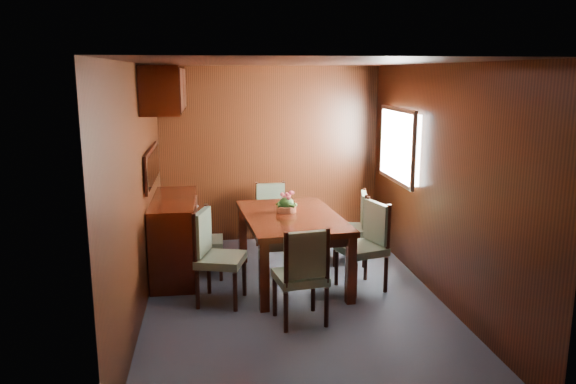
{
  "coord_description": "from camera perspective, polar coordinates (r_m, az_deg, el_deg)",
  "views": [
    {
      "loc": [
        -0.81,
        -5.37,
        2.31
      ],
      "look_at": [
        0.0,
        0.47,
        1.05
      ],
      "focal_mm": 35.0,
      "sensor_mm": 36.0,
      "label": 1
    }
  ],
  "objects": [
    {
      "name": "ground",
      "position": [
        5.9,
        0.64,
        -10.97
      ],
      "size": [
        4.5,
        4.5,
        0.0
      ],
      "primitive_type": "plane",
      "color": "#333945",
      "rests_on": "ground"
    },
    {
      "name": "room_shell",
      "position": [
        5.79,
        -0.84,
        5.32
      ],
      "size": [
        3.06,
        4.52,
        2.41
      ],
      "color": "black",
      "rests_on": "ground"
    },
    {
      "name": "sideboard",
      "position": [
        6.65,
        -11.4,
        -4.42
      ],
      "size": [
        0.48,
        1.4,
        0.9
      ],
      "primitive_type": "cube",
      "color": "black",
      "rests_on": "ground"
    },
    {
      "name": "dining_table",
      "position": [
        6.23,
        0.34,
        -3.29
      ],
      "size": [
        1.15,
        1.71,
        0.77
      ],
      "rotation": [
        0.0,
        0.0,
        0.08
      ],
      "color": "black",
      "rests_on": "ground"
    },
    {
      "name": "chair_left_near",
      "position": [
        5.75,
        -7.58,
        -5.96
      ],
      "size": [
        0.56,
        0.57,
        0.98
      ],
      "rotation": [
        0.0,
        0.0,
        -1.86
      ],
      "color": "black",
      "rests_on": "ground"
    },
    {
      "name": "chair_left_far",
      "position": [
        6.5,
        -9.02,
        -4.39
      ],
      "size": [
        0.41,
        0.43,
        0.88
      ],
      "rotation": [
        0.0,
        0.0,
        -1.6
      ],
      "color": "black",
      "rests_on": "ground"
    },
    {
      "name": "chair_right_near",
      "position": [
        6.13,
        8.07,
        -4.89
      ],
      "size": [
        0.55,
        0.56,
        0.97
      ],
      "rotation": [
        0.0,
        0.0,
        1.86
      ],
      "color": "black",
      "rests_on": "ground"
    },
    {
      "name": "chair_right_far",
      "position": [
        6.93,
        6.84,
        -3.17
      ],
      "size": [
        0.49,
        0.5,
        0.9
      ],
      "rotation": [
        0.0,
        0.0,
        1.36
      ],
      "color": "black",
      "rests_on": "ground"
    },
    {
      "name": "chair_head",
      "position": [
        5.2,
        1.5,
        -8.02
      ],
      "size": [
        0.51,
        0.5,
        0.95
      ],
      "rotation": [
        0.0,
        0.0,
        0.16
      ],
      "color": "black",
      "rests_on": "ground"
    },
    {
      "name": "chair_foot",
      "position": [
        7.46,
        -1.67,
        -2.08
      ],
      "size": [
        0.44,
        0.42,
        0.88
      ],
      "rotation": [
        0.0,
        0.0,
        3.19
      ],
      "color": "black",
      "rests_on": "ground"
    },
    {
      "name": "flower_centerpiece",
      "position": [
        6.31,
        -0.17,
        -1.01
      ],
      "size": [
        0.24,
        0.24,
        0.24
      ],
      "color": "#A95833",
      "rests_on": "dining_table"
    }
  ]
}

